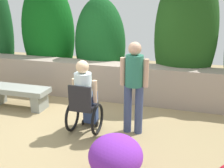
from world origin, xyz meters
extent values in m
plane|color=#968259|center=(0.00, 0.00, 0.00)|extent=(11.51, 11.51, 0.00)
cube|color=gray|center=(0.00, 1.45, 0.43)|extent=(7.09, 0.52, 0.87)
ellipsoid|color=#0D5114|center=(-1.82, 2.18, 1.41)|extent=(1.49, 1.05, 2.82)
ellipsoid|color=#134B1B|center=(-0.28, 2.03, 1.17)|extent=(1.31, 0.92, 2.35)
ellipsoid|color=#1D4616|center=(1.79, 1.92, 1.54)|extent=(1.39, 0.97, 3.07)
cube|color=gray|center=(-1.10, 0.37, 0.18)|extent=(0.20, 0.40, 0.35)
cube|color=gray|center=(-1.65, 0.37, 0.41)|extent=(1.46, 0.47, 0.11)
cube|color=black|center=(0.22, -0.28, 0.50)|extent=(0.40, 0.40, 0.06)
cube|color=black|center=(0.22, -0.46, 0.73)|extent=(0.40, 0.04, 0.40)
cube|color=black|center=(0.22, 0.04, 0.10)|extent=(0.28, 0.12, 0.03)
torus|color=black|center=(-0.02, -0.28, 0.28)|extent=(0.05, 0.56, 0.56)
torus|color=black|center=(0.46, -0.28, 0.28)|extent=(0.05, 0.56, 0.56)
cylinder|color=black|center=(0.08, -0.03, 0.05)|extent=(0.03, 0.10, 0.10)
cylinder|color=black|center=(0.36, -0.03, 0.05)|extent=(0.03, 0.10, 0.10)
cube|color=#344878|center=(0.22, -0.18, 0.61)|extent=(0.30, 0.40, 0.16)
cube|color=#344878|center=(0.22, 0.02, 0.27)|extent=(0.26, 0.14, 0.43)
cylinder|color=silver|center=(0.22, -0.30, 0.86)|extent=(0.30, 0.30, 0.50)
cylinder|color=beige|center=(0.03, -0.24, 0.78)|extent=(0.08, 0.08, 0.40)
cylinder|color=beige|center=(0.41, -0.24, 0.78)|extent=(0.08, 0.08, 0.40)
sphere|color=beige|center=(0.22, -0.30, 1.22)|extent=(0.22, 0.22, 0.22)
cylinder|color=#38456B|center=(0.94, -0.04, 0.44)|extent=(0.14, 0.14, 0.88)
cylinder|color=#38456B|center=(1.14, -0.04, 0.44)|extent=(0.14, 0.14, 0.88)
cylinder|color=#2B7158|center=(1.04, -0.04, 1.15)|extent=(0.30, 0.30, 0.53)
cylinder|color=tan|center=(0.84, -0.04, 1.12)|extent=(0.09, 0.09, 0.48)
cylinder|color=tan|center=(1.24, -0.04, 1.12)|extent=(0.09, 0.09, 0.48)
sphere|color=tan|center=(1.04, -0.04, 1.52)|extent=(0.22, 0.22, 0.22)
ellipsoid|color=#195332|center=(1.10, -1.36, 0.26)|extent=(0.43, 0.43, 0.19)
ellipsoid|color=purple|center=(1.10, -1.36, 0.34)|extent=(0.72, 0.72, 0.55)
camera|label=1|loc=(1.89, -4.22, 2.30)|focal=41.98mm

